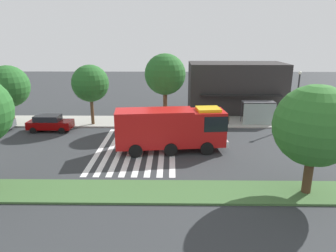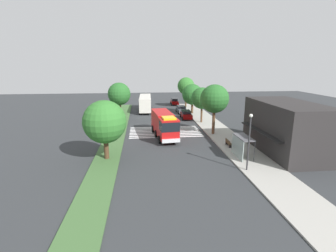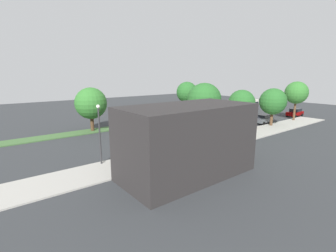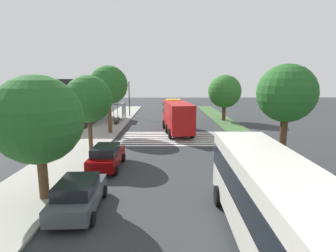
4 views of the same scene
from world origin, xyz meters
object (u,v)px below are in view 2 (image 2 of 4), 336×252
at_px(parked_car_mid, 181,109).
at_px(bus_stop_shelter, 240,143).
at_px(bench_near_shelter, 229,143).
at_px(median_tree_west, 105,122).
at_px(sidewalk_tree_west, 192,95).
at_px(median_tree_far_west, 119,94).
at_px(fire_truck, 164,124).
at_px(sidewalk_tree_east, 215,99).
at_px(street_lamp, 249,137).
at_px(sidewalk_tree_center, 202,98).
at_px(transit_bus, 145,102).
at_px(sidewalk_tree_far_west, 186,86).
at_px(parked_car_east, 186,115).
at_px(parked_car_west, 174,101).

height_order(parked_car_mid, bus_stop_shelter, bus_stop_shelter).
distance_m(bench_near_shelter, median_tree_west, 16.26).
distance_m(bus_stop_shelter, sidewalk_tree_west, 27.31).
bearing_deg(bus_stop_shelter, median_tree_far_west, -143.76).
bearing_deg(fire_truck, parked_car_mid, 157.39).
bearing_deg(parked_car_mid, sidewalk_tree_east, 4.71).
bearing_deg(street_lamp, sidewalk_tree_west, 179.26).
distance_m(sidewalk_tree_center, median_tree_west, 22.95).
height_order(transit_bus, sidewalk_tree_far_west, sidewalk_tree_far_west).
height_order(street_lamp, sidewalk_tree_east, sidewalk_tree_east).
bearing_deg(sidewalk_tree_center, bench_near_shelter, 1.25).
xyz_separation_m(parked_car_east, median_tree_west, (21.10, -13.02, 3.59)).
xyz_separation_m(parked_car_east, sidewalk_tree_center, (3.92, 2.20, 3.77)).
height_order(parked_car_east, median_tree_west, median_tree_west).
bearing_deg(bench_near_shelter, street_lamp, -5.26).
relative_size(sidewalk_tree_west, median_tree_west, 0.95).
height_order(transit_bus, sidewalk_tree_east, sidewalk_tree_east).
xyz_separation_m(parked_car_mid, median_tree_west, (27.30, -13.02, 3.61)).
bearing_deg(street_lamp, fire_truck, -150.72).
distance_m(transit_bus, street_lamp, 36.80).
bearing_deg(median_tree_far_west, transit_bus, 154.66).
xyz_separation_m(bus_stop_shelter, sidewalk_tree_east, (-10.29, -0.28, 3.71)).
height_order(parked_car_mid, bench_near_shelter, parked_car_mid).
bearing_deg(bus_stop_shelter, sidewalk_tree_east, -178.42).
bearing_deg(sidewalk_tree_east, bench_near_shelter, 2.83).
relative_size(parked_car_east, bench_near_shelter, 2.81).
bearing_deg(bus_stop_shelter, fire_truck, -139.42).
relative_size(fire_truck, parked_car_west, 2.17).
distance_m(sidewalk_tree_far_west, median_tree_west, 37.59).
bearing_deg(parked_car_east, bench_near_shelter, 8.57).
xyz_separation_m(parked_car_east, bench_near_shelter, (18.22, 2.51, -0.28)).
distance_m(sidewalk_tree_west, median_tree_far_west, 16.40).
distance_m(transit_bus, sidewalk_tree_center, 17.05).
xyz_separation_m(parked_car_mid, sidewalk_tree_center, (10.12, 2.20, 3.79)).
xyz_separation_m(street_lamp, sidewalk_tree_west, (-30.93, 0.40, 0.65)).
bearing_deg(parked_car_mid, sidewalk_tree_far_west, 160.46).
bearing_deg(sidewalk_tree_west, median_tree_far_west, -68.33).
height_order(sidewalk_tree_far_west, sidewalk_tree_west, sidewalk_tree_far_west).
bearing_deg(transit_bus, street_lamp, -163.02).
xyz_separation_m(parked_car_east, sidewalk_tree_east, (11.93, 2.20, 4.73)).
height_order(sidewalk_tree_west, median_tree_west, median_tree_west).
bearing_deg(parked_car_west, bus_stop_shelter, 4.14).
bearing_deg(sidewalk_tree_west, street_lamp, -0.74).
relative_size(parked_car_mid, street_lamp, 0.75).
xyz_separation_m(parked_car_west, bus_stop_shelter, (40.64, 2.48, 1.01)).
distance_m(parked_car_west, sidewalk_tree_center, 22.76).
relative_size(street_lamp, median_tree_far_west, 0.81).
height_order(sidewalk_tree_west, median_tree_far_west, median_tree_far_west).
xyz_separation_m(parked_car_west, street_lamp, (44.37, 1.80, 2.76)).
height_order(sidewalk_tree_west, sidewalk_tree_east, sidewalk_tree_east).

